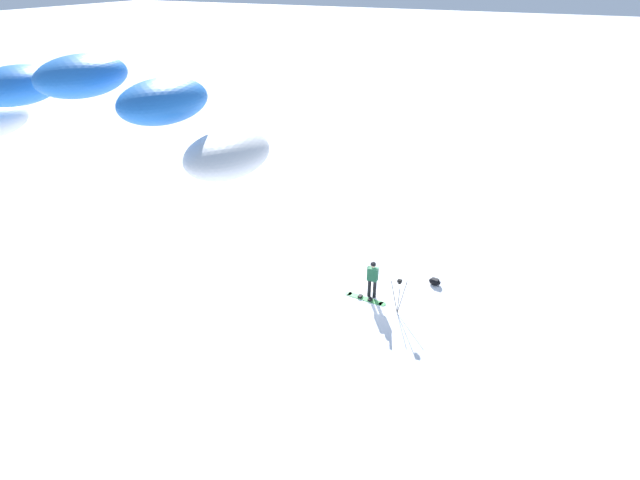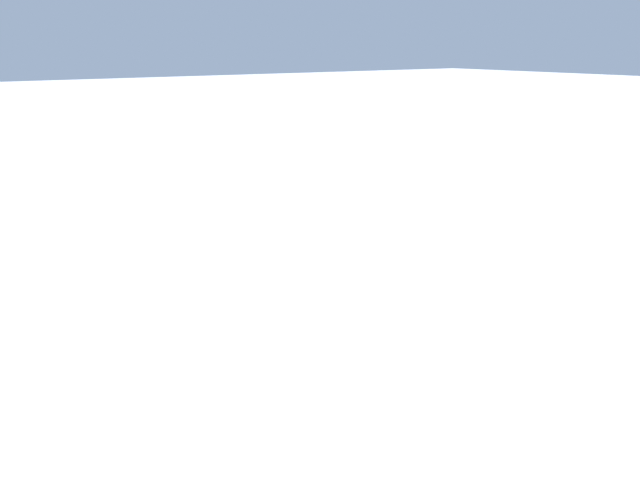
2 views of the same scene
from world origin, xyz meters
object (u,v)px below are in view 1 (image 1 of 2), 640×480
at_px(snowboarder, 373,276).
at_px(snowboard, 365,298).
at_px(traction_kite, 89,107).
at_px(gear_bag_large, 435,281).
at_px(camera_tripod, 399,290).

bearing_deg(snowboarder, snowboard, 148.03).
bearing_deg(traction_kite, snowboarder, 4.40).
relative_size(snowboard, gear_bag_large, 3.21).
distance_m(snowboard, traction_kite, 16.28).
relative_size(snowboard, traction_kite, 0.41).
relative_size(snowboarder, traction_kite, 0.38).
xyz_separation_m(traction_kite, camera_tripod, (12.06, -0.31, -9.40)).
distance_m(snowboard, camera_tripod, 1.83).
relative_size(gear_bag_large, camera_tripod, 0.37).
distance_m(traction_kite, gear_bag_large, 17.99).
distance_m(gear_bag_large, camera_tripod, 2.90).
height_order(snowboard, camera_tripod, camera_tripod).
relative_size(traction_kite, camera_tripod, 2.86).
xyz_separation_m(snowboard, camera_tripod, (-0.37, -1.46, 1.04)).
xyz_separation_m(gear_bag_large, camera_tripod, (-2.64, 0.76, 0.92)).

